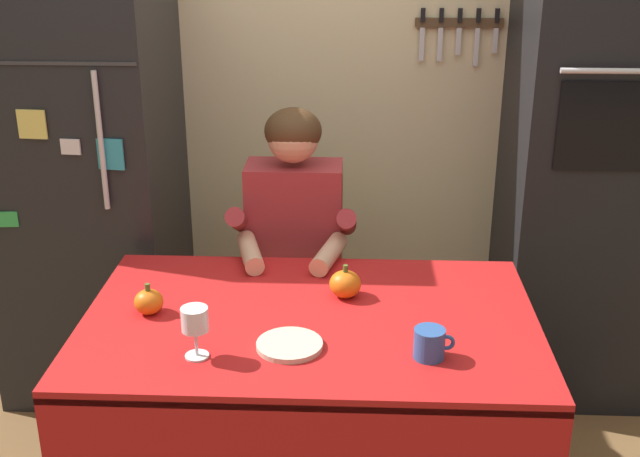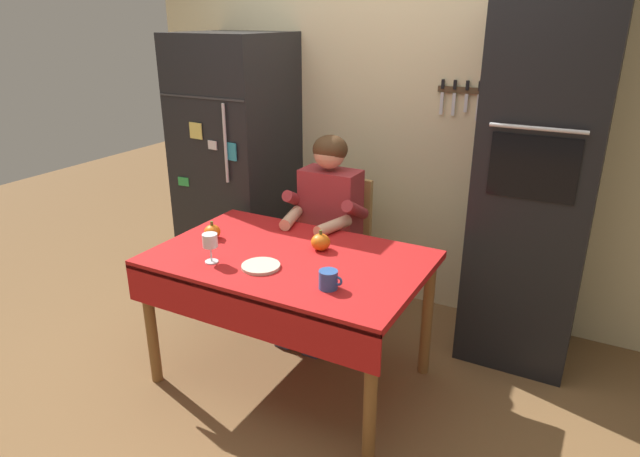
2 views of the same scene
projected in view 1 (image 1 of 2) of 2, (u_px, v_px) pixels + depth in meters
name	position (u px, v px, depth m)	size (l,w,h in m)	color
back_wall_assembly	(337.00, 63.00, 3.44)	(3.70, 0.13, 2.60)	beige
refrigerator	(88.00, 177.00, 3.27)	(0.68, 0.71, 1.80)	black
wall_oven	(589.00, 145.00, 3.17)	(0.60, 0.64, 2.10)	black
dining_table	(310.00, 344.00, 2.50)	(1.40, 0.90, 0.74)	brown
chair_behind_person	(297.00, 278.00, 3.29)	(0.40, 0.40, 0.93)	tan
seated_person	(293.00, 244.00, 3.03)	(0.47, 0.55, 1.25)	#38384C
coffee_mug	(430.00, 343.00, 2.25)	(0.12, 0.09, 0.09)	#2D569E
wine_glass	(195.00, 322.00, 2.23)	(0.08, 0.08, 0.15)	white
pumpkin_large	(345.00, 284.00, 2.60)	(0.10, 0.10, 0.11)	orange
pumpkin_medium	(149.00, 302.00, 2.50)	(0.09, 0.09, 0.10)	orange
serving_tray	(290.00, 345.00, 2.31)	(0.19, 0.19, 0.02)	beige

